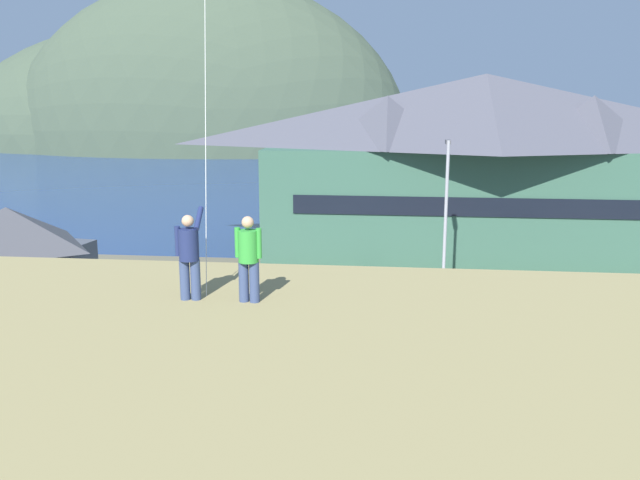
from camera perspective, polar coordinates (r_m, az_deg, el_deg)
ground_plane at (r=24.08m, az=-0.19°, el=-12.02°), size 600.00×600.00×0.00m
parking_lot_pad at (r=28.67m, az=0.95°, el=-7.89°), size 40.00×20.00×0.10m
bay_water at (r=82.47m, az=4.55°, el=5.13°), size 360.00×84.00×0.03m
far_hill_west_ridge at (r=153.87m, az=-14.49°, el=7.95°), size 84.82×59.13×51.45m
far_hill_east_peak at (r=136.42m, az=-9.54°, el=7.69°), size 81.07×44.11×66.68m
harbor_lodge at (r=43.54m, az=13.87°, el=6.72°), size 28.70×11.10×11.42m
storage_shed_near_lot at (r=32.99m, az=-25.17°, el=-1.65°), size 6.69×6.73×5.14m
storage_shed_waterside at (r=45.30m, az=3.73°, el=2.36°), size 5.82×6.13×4.32m
wharf_dock at (r=57.26m, az=1.26°, el=2.48°), size 3.20×14.29×0.70m
moored_boat_wharfside at (r=54.39m, az=-2.96°, el=2.36°), size 3.06×8.59×2.16m
moored_boat_outer_mooring at (r=60.69m, az=5.09°, el=3.33°), size 2.99×8.55×2.16m
parked_car_back_row_left at (r=30.27m, az=-0.40°, el=-4.78°), size 4.22×2.10×1.82m
parked_car_mid_row_center at (r=24.73m, az=0.55°, el=-8.69°), size 4.25×2.15×1.82m
parked_car_front_row_red at (r=24.33m, az=14.07°, el=-9.42°), size 4.23×2.11×1.82m
parked_car_front_row_silver at (r=26.54m, az=-19.18°, el=-7.92°), size 4.32×2.30×1.82m
parked_car_back_row_right at (r=31.72m, az=21.88°, el=-4.88°), size 4.33×2.33×1.82m
parking_light_pole at (r=32.93m, az=10.82°, el=2.61°), size 0.24×0.78×7.82m
person_kite_flyer at (r=13.46m, az=-11.24°, el=-1.17°), size 0.52×0.67×1.86m
person_companion at (r=13.13m, az=-6.20°, el=-1.41°), size 0.55×0.40×1.74m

